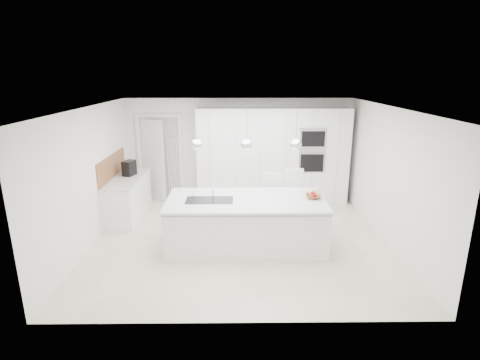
{
  "coord_description": "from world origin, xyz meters",
  "views": [
    {
      "loc": [
        -0.07,
        -6.6,
        3.09
      ],
      "look_at": [
        0.0,
        0.3,
        1.1
      ],
      "focal_mm": 28.0,
      "sensor_mm": 36.0,
      "label": 1
    }
  ],
  "objects_px": {
    "island_base": "(246,225)",
    "bar_stool_left": "(272,203)",
    "bar_stool_right": "(294,200)",
    "espresso_machine": "(129,168)",
    "fruit_bowl": "(313,196)"
  },
  "relations": [
    {
      "from": "bar_stool_left",
      "to": "bar_stool_right",
      "type": "bearing_deg",
      "value": 8.17
    },
    {
      "from": "island_base",
      "to": "bar_stool_left",
      "type": "xyz_separation_m",
      "value": [
        0.54,
        0.78,
        0.14
      ]
    },
    {
      "from": "espresso_machine",
      "to": "island_base",
      "type": "bearing_deg",
      "value": -17.35
    },
    {
      "from": "fruit_bowl",
      "to": "espresso_machine",
      "type": "distance_m",
      "value": 4.08
    },
    {
      "from": "bar_stool_left",
      "to": "espresso_machine",
      "type": "bearing_deg",
      "value": 164.36
    },
    {
      "from": "espresso_machine",
      "to": "bar_stool_left",
      "type": "xyz_separation_m",
      "value": [
        3.07,
        -0.92,
        -0.49
      ]
    },
    {
      "from": "bar_stool_left",
      "to": "bar_stool_right",
      "type": "distance_m",
      "value": 0.46
    },
    {
      "from": "bar_stool_right",
      "to": "island_base",
      "type": "bearing_deg",
      "value": -142.65
    },
    {
      "from": "espresso_machine",
      "to": "bar_stool_right",
      "type": "height_order",
      "value": "espresso_machine"
    },
    {
      "from": "fruit_bowl",
      "to": "bar_stool_left",
      "type": "distance_m",
      "value": 1.03
    },
    {
      "from": "bar_stool_left",
      "to": "fruit_bowl",
      "type": "bearing_deg",
      "value": -44.32
    },
    {
      "from": "espresso_machine",
      "to": "bar_stool_right",
      "type": "relative_size",
      "value": 0.27
    },
    {
      "from": "espresso_machine",
      "to": "bar_stool_left",
      "type": "height_order",
      "value": "espresso_machine"
    },
    {
      "from": "island_base",
      "to": "fruit_bowl",
      "type": "relative_size",
      "value": 10.02
    },
    {
      "from": "fruit_bowl",
      "to": "bar_stool_left",
      "type": "relative_size",
      "value": 0.24
    }
  ]
}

